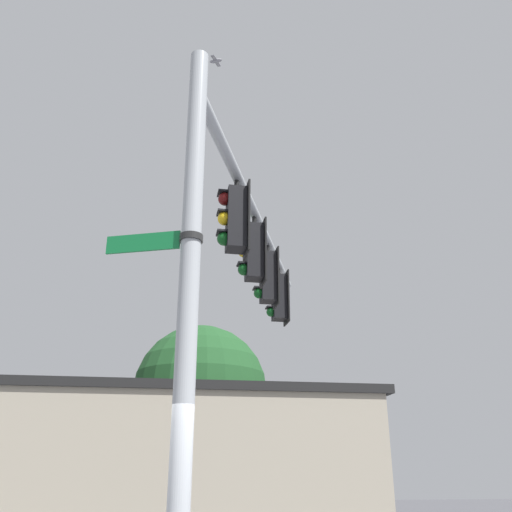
{
  "coord_description": "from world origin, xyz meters",
  "views": [
    {
      "loc": [
        -5.94,
        0.33,
        1.82
      ],
      "look_at": [
        3.5,
        -1.41,
        5.61
      ],
      "focal_mm": 39.03,
      "sensor_mm": 36.0,
      "label": 1
    }
  ],
  "objects_px": {
    "traffic_light_nearest_pole": "(235,219)",
    "bird_flying": "(216,61)",
    "street_name_sign": "(166,241)",
    "traffic_light_mid_outer": "(267,277)",
    "traffic_light_arm_end": "(278,297)",
    "traffic_light_mid_inner": "(253,252)"
  },
  "relations": [
    {
      "from": "traffic_light_mid_outer",
      "to": "traffic_light_arm_end",
      "type": "bearing_deg",
      "value": -21.88
    },
    {
      "from": "traffic_light_nearest_pole",
      "to": "street_name_sign",
      "type": "relative_size",
      "value": 1.18
    },
    {
      "from": "traffic_light_mid_outer",
      "to": "traffic_light_arm_end",
      "type": "distance_m",
      "value": 1.42
    },
    {
      "from": "traffic_light_nearest_pole",
      "to": "traffic_light_mid_outer",
      "type": "bearing_deg",
      "value": -21.88
    },
    {
      "from": "street_name_sign",
      "to": "bird_flying",
      "type": "distance_m",
      "value": 5.47
    },
    {
      "from": "traffic_light_nearest_pole",
      "to": "traffic_light_mid_outer",
      "type": "relative_size",
      "value": 1.0
    },
    {
      "from": "traffic_light_nearest_pole",
      "to": "traffic_light_mid_outer",
      "type": "distance_m",
      "value": 2.84
    },
    {
      "from": "traffic_light_mid_inner",
      "to": "street_name_sign",
      "type": "bearing_deg",
      "value": 153.58
    },
    {
      "from": "traffic_light_nearest_pole",
      "to": "traffic_light_arm_end",
      "type": "distance_m",
      "value": 4.26
    },
    {
      "from": "traffic_light_mid_outer",
      "to": "bird_flying",
      "type": "distance_m",
      "value": 4.37
    },
    {
      "from": "traffic_light_mid_outer",
      "to": "traffic_light_arm_end",
      "type": "xyz_separation_m",
      "value": [
        1.32,
        -0.53,
        0.0
      ]
    },
    {
      "from": "traffic_light_arm_end",
      "to": "street_name_sign",
      "type": "xyz_separation_m",
      "value": [
        -5.86,
        2.66,
        -1.26
      ]
    },
    {
      "from": "traffic_light_mid_inner",
      "to": "traffic_light_mid_outer",
      "type": "relative_size",
      "value": 1.0
    },
    {
      "from": "traffic_light_mid_inner",
      "to": "bird_flying",
      "type": "xyz_separation_m",
      "value": [
        -0.76,
        0.87,
        3.58
      ]
    },
    {
      "from": "traffic_light_mid_outer",
      "to": "bird_flying",
      "type": "bearing_deg",
      "value": 146.2
    },
    {
      "from": "traffic_light_nearest_pole",
      "to": "bird_flying",
      "type": "bearing_deg",
      "value": 31.21
    },
    {
      "from": "street_name_sign",
      "to": "traffic_light_mid_outer",
      "type": "bearing_deg",
      "value": -25.13
    },
    {
      "from": "traffic_light_nearest_pole",
      "to": "bird_flying",
      "type": "height_order",
      "value": "bird_flying"
    },
    {
      "from": "traffic_light_mid_outer",
      "to": "bird_flying",
      "type": "xyz_separation_m",
      "value": [
        -2.08,
        1.39,
        3.58
      ]
    },
    {
      "from": "traffic_light_arm_end",
      "to": "street_name_sign",
      "type": "height_order",
      "value": "traffic_light_arm_end"
    },
    {
      "from": "traffic_light_nearest_pole",
      "to": "traffic_light_mid_outer",
      "type": "height_order",
      "value": "same"
    },
    {
      "from": "traffic_light_mid_inner",
      "to": "bird_flying",
      "type": "distance_m",
      "value": 3.76
    }
  ]
}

